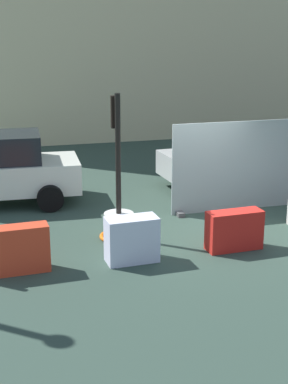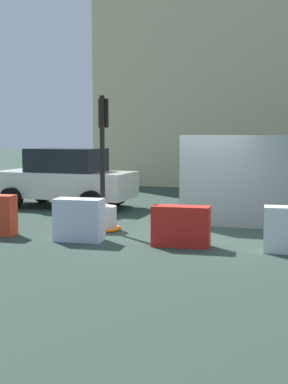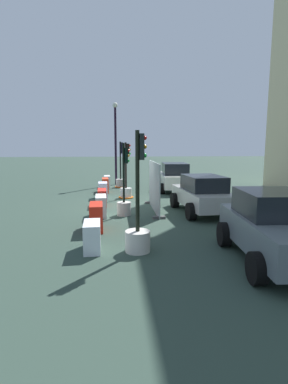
% 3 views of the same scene
% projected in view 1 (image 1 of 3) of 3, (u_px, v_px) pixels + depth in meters
% --- Properties ---
extents(ground_plane, '(120.00, 120.00, 0.00)m').
position_uv_depth(ground_plane, '(212.00, 230.00, 12.45)').
color(ground_plane, '#2E4137').
extents(traffic_light_1, '(0.82, 0.82, 3.01)m').
position_uv_depth(traffic_light_1, '(119.00, 213.00, 11.87)').
color(traffic_light_1, silver).
rests_on(traffic_light_1, ground_plane).
extents(construction_barrier_1, '(1.04, 0.42, 0.87)m').
position_uv_depth(construction_barrier_1, '(20.00, 249.00, 10.26)').
color(construction_barrier_1, red).
rests_on(construction_barrier_1, ground_plane).
extents(construction_barrier_2, '(0.99, 0.52, 0.86)m').
position_uv_depth(construction_barrier_2, '(132.00, 240.00, 10.72)').
color(construction_barrier_2, silver).
rests_on(construction_barrier_2, ground_plane).
extents(construction_barrier_3, '(1.13, 0.45, 0.79)m').
position_uv_depth(construction_barrier_3, '(234.00, 230.00, 11.31)').
color(construction_barrier_3, red).
rests_on(construction_barrier_3, ground_plane).
extents(car_silver_hatchback, '(3.98, 2.24, 1.61)m').
position_uv_depth(car_silver_hatchback, '(234.00, 157.00, 15.68)').
color(car_silver_hatchback, '#B6B8B4').
rests_on(car_silver_hatchback, ground_plane).
extents(site_fence_panel, '(3.48, 0.50, 2.14)m').
position_uv_depth(site_fence_panel, '(242.00, 168.00, 13.61)').
color(site_fence_panel, '#8E9F9D').
rests_on(site_fence_panel, ground_plane).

